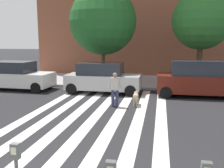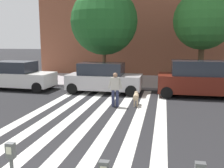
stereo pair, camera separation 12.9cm
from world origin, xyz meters
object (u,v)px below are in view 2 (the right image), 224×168
object	(u,v)px
dog_on_leash	(136,97)
pedestrian_dog_walker	(115,88)
parked_car_behind_first	(104,78)
street_tree_nearest	(104,21)
parked_car_near_curb	(17,76)
parked_car_third_in_line	(200,79)
street_tree_middle	(203,20)

from	to	relation	value
dog_on_leash	pedestrian_dog_walker	bearing A→B (deg)	-155.85
parked_car_behind_first	dog_on_leash	bearing A→B (deg)	-50.42
street_tree_nearest	pedestrian_dog_walker	world-z (taller)	street_tree_nearest
parked_car_near_curb	parked_car_behind_first	bearing A→B (deg)	-0.01
parked_car_near_curb	parked_car_third_in_line	world-z (taller)	parked_car_third_in_line
parked_car_behind_first	parked_car_third_in_line	world-z (taller)	parked_car_third_in_line
parked_car_third_in_line	street_tree_nearest	distance (m)	7.46
dog_on_leash	street_tree_nearest	bearing A→B (deg)	117.92
dog_on_leash	parked_car_behind_first	bearing A→B (deg)	129.58
parked_car_near_curb	dog_on_leash	world-z (taller)	parked_car_near_curb
parked_car_third_in_line	street_tree_nearest	world-z (taller)	street_tree_nearest
street_tree_nearest	street_tree_middle	distance (m)	6.53
parked_car_near_curb	street_tree_nearest	size ratio (longest dim) A/B	0.73
street_tree_middle	dog_on_leash	size ratio (longest dim) A/B	5.91
parked_car_near_curb	dog_on_leash	size ratio (longest dim) A/B	4.57
street_tree_middle	dog_on_leash	bearing A→B (deg)	-122.15
parked_car_near_curb	street_tree_middle	distance (m)	12.65
street_tree_middle	parked_car_behind_first	bearing A→B (deg)	-152.42
parked_car_third_in_line	dog_on_leash	distance (m)	4.31
parked_car_third_in_line	pedestrian_dog_walker	bearing A→B (deg)	-143.12
parked_car_near_curb	street_tree_middle	bearing A→B (deg)	14.83
parked_car_near_curb	street_tree_nearest	distance (m)	6.83
parked_car_near_curb	street_tree_middle	xyz separation A→B (m)	(11.74, 3.11, 3.55)
parked_car_near_curb	parked_car_third_in_line	bearing A→B (deg)	-0.01
street_tree_middle	pedestrian_dog_walker	world-z (taller)	street_tree_middle
parked_car_behind_first	street_tree_middle	bearing A→B (deg)	27.58
parked_car_third_in_line	dog_on_leash	bearing A→B (deg)	-140.04
parked_car_near_curb	parked_car_third_in_line	size ratio (longest dim) A/B	1.01
street_tree_nearest	pedestrian_dog_walker	xyz separation A→B (m)	(1.87, -5.75, -3.49)
street_tree_nearest	street_tree_middle	xyz separation A→B (m)	(6.50, 0.53, 0.00)
street_tree_middle	parked_car_near_curb	bearing A→B (deg)	-165.17
parked_car_behind_first	parked_car_third_in_line	distance (m)	5.55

